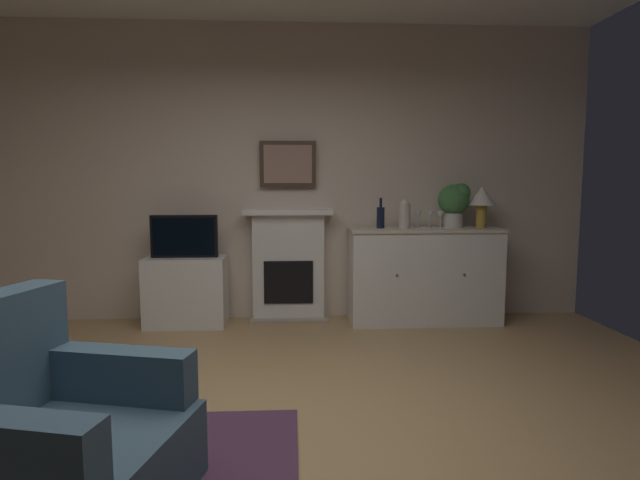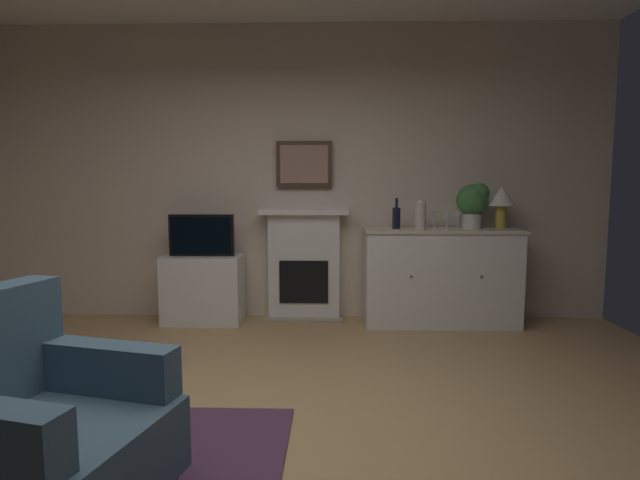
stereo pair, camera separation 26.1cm
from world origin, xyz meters
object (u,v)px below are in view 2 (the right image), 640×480
at_px(wine_bottle, 396,217).
at_px(potted_plant_small, 473,202).
at_px(tv_set, 202,235).
at_px(armchair, 34,430).
at_px(fireplace_unit, 304,265).
at_px(wine_glass_left, 435,216).
at_px(wine_glass_center, 447,216).
at_px(vase_decorative, 420,214).
at_px(sideboard_cabinet, 441,277).
at_px(wine_glass_right, 458,216).
at_px(table_lamp, 502,199).
at_px(framed_picture, 304,164).
at_px(tv_cabinet, 204,289).

relative_size(wine_bottle, potted_plant_small, 0.67).
xyz_separation_m(tv_set, armchair, (0.10, -2.96, -0.48)).
distance_m(tv_set, potted_plant_small, 2.61).
height_order(fireplace_unit, wine_glass_left, fireplace_unit).
height_order(wine_glass_center, vase_decorative, vase_decorative).
distance_m(fireplace_unit, armchair, 3.27).
relative_size(sideboard_cabinet, potted_plant_small, 3.42).
bearing_deg(wine_glass_right, wine_glass_left, 177.02).
relative_size(wine_glass_left, wine_glass_center, 1.00).
bearing_deg(wine_glass_left, potted_plant_small, 4.73).
xyz_separation_m(table_lamp, wine_glass_center, (-0.51, -0.01, -0.16)).
height_order(framed_picture, tv_set, framed_picture).
distance_m(wine_glass_right, vase_decorative, 0.37).
relative_size(sideboard_cabinet, vase_decorative, 5.22).
bearing_deg(tv_set, sideboard_cabinet, 0.20).
height_order(tv_cabinet, armchair, armchair).
distance_m(wine_bottle, tv_cabinet, 1.99).
relative_size(wine_bottle, armchair, 0.30).
height_order(wine_bottle, potted_plant_small, potted_plant_small).
relative_size(fireplace_unit, tv_cabinet, 1.47).
relative_size(wine_glass_center, armchair, 0.17).
bearing_deg(table_lamp, armchair, -132.76).
relative_size(wine_glass_center, vase_decorative, 0.59).
relative_size(fireplace_unit, tv_set, 1.77).
bearing_deg(tv_set, tv_cabinet, 90.00).
distance_m(fireplace_unit, tv_set, 1.04).
height_order(wine_glass_left, tv_set, wine_glass_left).
bearing_deg(wine_glass_left, wine_glass_right, -2.98).
distance_m(fireplace_unit, potted_plant_small, 1.74).
relative_size(fireplace_unit, wine_glass_center, 6.67).
relative_size(vase_decorative, armchair, 0.29).
relative_size(fireplace_unit, wine_bottle, 3.79).
xyz_separation_m(sideboard_cabinet, vase_decorative, (-0.22, -0.05, 0.60)).
distance_m(wine_glass_left, wine_glass_right, 0.22).
height_order(fireplace_unit, tv_cabinet, fireplace_unit).
xyz_separation_m(fireplace_unit, wine_bottle, (0.89, -0.16, 0.48)).
distance_m(framed_picture, sideboard_cabinet, 1.72).
bearing_deg(wine_glass_center, framed_picture, 170.39).
height_order(wine_glass_left, vase_decorative, vase_decorative).
bearing_deg(fireplace_unit, wine_glass_right, -6.76).
height_order(framed_picture, armchair, framed_picture).
relative_size(framed_picture, wine_glass_left, 3.33).
height_order(fireplace_unit, tv_set, fireplace_unit).
xyz_separation_m(framed_picture, table_lamp, (1.87, -0.22, -0.34)).
bearing_deg(framed_picture, armchair, -105.38).
distance_m(wine_glass_left, potted_plant_small, 0.39).
height_order(framed_picture, wine_glass_right, framed_picture).
bearing_deg(tv_cabinet, wine_glass_right, -0.27).
height_order(framed_picture, wine_glass_center, framed_picture).
bearing_deg(vase_decorative, sideboard_cabinet, 13.03).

